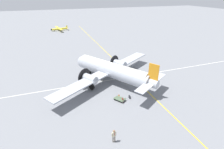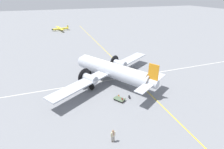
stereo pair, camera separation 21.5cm
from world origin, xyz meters
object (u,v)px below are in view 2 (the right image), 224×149
airliner_main (110,70)px  light_aircraft_distant (60,29)px  suitcase_upright_spare (122,100)px  baggage_cart (119,99)px  suitcase_near_door (129,97)px  crew_foreground (113,135)px  traffic_cone (119,95)px

airliner_main → light_aircraft_distant: 51.82m
suitcase_upright_spare → baggage_cart: 0.52m
suitcase_near_door → baggage_cart: (-0.02, 1.70, 0.04)m
crew_foreground → airliner_main: bearing=-117.8°
suitcase_near_door → baggage_cart: bearing=90.8°
baggage_cart → suitcase_near_door: bearing=-123.0°
airliner_main → suitcase_near_door: (-6.33, -1.03, -2.25)m
crew_foreground → traffic_cone: 9.36m
light_aircraft_distant → crew_foreground: bearing=79.8°
light_aircraft_distant → traffic_cone: light_aircraft_distant is taller
airliner_main → crew_foreground: (-13.78, 4.39, -1.45)m
crew_foreground → suitcase_upright_spare: bearing=-130.1°
crew_foreground → baggage_cart: 8.34m
crew_foreground → traffic_cone: (8.43, -3.98, -0.79)m
airliner_main → light_aircraft_distant: (51.53, 5.15, -1.68)m
airliner_main → baggage_cart: 6.76m
suitcase_near_door → light_aircraft_distant: size_ratio=0.05×
light_aircraft_distant → baggage_cart: bearing=83.6°
airliner_main → traffic_cone: bearing=143.4°
crew_foreground → suitcase_near_door: bearing=-136.2°
suitcase_upright_spare → baggage_cart: suitcase_upright_spare is taller
suitcase_near_door → traffic_cone: traffic_cone is taller
crew_foreground → baggage_cart: size_ratio=0.83×
suitcase_upright_spare → light_aircraft_distant: light_aircraft_distant is taller
crew_foreground → suitcase_upright_spare: (7.01, -4.04, -0.77)m
baggage_cart → light_aircraft_distant: light_aircraft_distant is taller
suitcase_upright_spare → traffic_cone: size_ratio=1.10×
airliner_main → crew_foreground: bearing=130.1°
airliner_main → baggage_cart: size_ratio=11.08×
crew_foreground → traffic_cone: crew_foreground is taller
suitcase_near_door → baggage_cart: 1.70m
crew_foreground → light_aircraft_distant: light_aircraft_distant is taller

